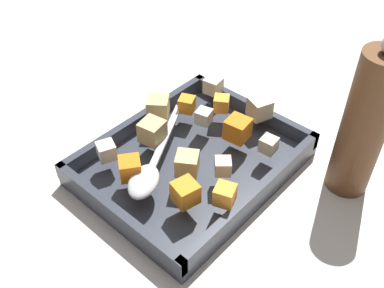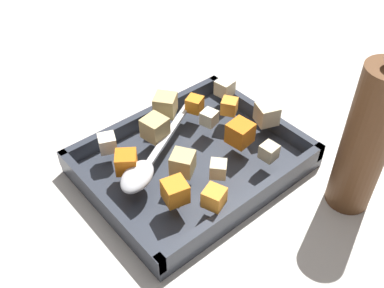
# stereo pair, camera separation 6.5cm
# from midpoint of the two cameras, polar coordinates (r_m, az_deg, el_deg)

# --- Properties ---
(ground_plane) EXTENTS (4.00, 4.00, 0.00)m
(ground_plane) POSITION_cam_midpoint_polar(r_m,az_deg,el_deg) (0.69, 2.16, -2.78)
(ground_plane) COLOR beige
(baking_dish) EXTENTS (0.31, 0.25, 0.04)m
(baking_dish) POSITION_cam_midpoint_polar(r_m,az_deg,el_deg) (0.68, 2.75, -2.58)
(baking_dish) COLOR #333842
(baking_dish) RESTS_ON ground_plane
(carrot_chunk_corner_ne) EXTENTS (0.04, 0.04, 0.03)m
(carrot_chunk_corner_ne) POSITION_cam_midpoint_polar(r_m,az_deg,el_deg) (0.58, 1.06, -6.23)
(carrot_chunk_corner_ne) COLOR orange
(carrot_chunk_corner_ne) RESTS_ON baking_dish
(carrot_chunk_heap_side) EXTENTS (0.03, 0.03, 0.03)m
(carrot_chunk_heap_side) POSITION_cam_midpoint_polar(r_m,az_deg,el_deg) (0.58, 6.09, -6.97)
(carrot_chunk_heap_side) COLOR orange
(carrot_chunk_heap_side) RESTS_ON baking_dish
(carrot_chunk_mid_left) EXTENTS (0.04, 0.04, 0.03)m
(carrot_chunk_mid_left) POSITION_cam_midpoint_polar(r_m,az_deg,el_deg) (0.67, 8.96, 1.28)
(carrot_chunk_mid_left) COLOR orange
(carrot_chunk_mid_left) RESTS_ON baking_dish
(carrot_chunk_back_center) EXTENTS (0.04, 0.04, 0.03)m
(carrot_chunk_back_center) POSITION_cam_midpoint_polar(r_m,az_deg,el_deg) (0.62, -5.44, -2.45)
(carrot_chunk_back_center) COLOR orange
(carrot_chunk_back_center) RESTS_ON baking_dish
(carrot_chunk_center) EXTENTS (0.03, 0.03, 0.02)m
(carrot_chunk_center) POSITION_cam_midpoint_polar(r_m,az_deg,el_deg) (0.72, 7.37, 4.71)
(carrot_chunk_center) COLOR orange
(carrot_chunk_center) RESTS_ON baking_dish
(carrot_chunk_near_left) EXTENTS (0.03, 0.03, 0.02)m
(carrot_chunk_near_left) POSITION_cam_midpoint_polar(r_m,az_deg,el_deg) (0.72, 2.92, 5.00)
(carrot_chunk_near_left) COLOR orange
(carrot_chunk_near_left) RESTS_ON baking_dish
(potato_chunk_rim_edge) EXTENTS (0.03, 0.03, 0.02)m
(potato_chunk_rim_edge) POSITION_cam_midpoint_polar(r_m,az_deg,el_deg) (0.70, 4.89, 3.26)
(potato_chunk_rim_edge) COLOR beige
(potato_chunk_rim_edge) RESTS_ON baking_dish
(potato_chunk_under_handle) EXTENTS (0.04, 0.04, 0.03)m
(potato_chunk_under_handle) POSITION_cam_midpoint_polar(r_m,az_deg,el_deg) (0.67, -2.00, 1.95)
(potato_chunk_under_handle) COLOR tan
(potato_chunk_under_handle) RESTS_ON baking_dish
(potato_chunk_corner_sw) EXTENTS (0.03, 0.03, 0.02)m
(potato_chunk_corner_sw) POSITION_cam_midpoint_polar(r_m,az_deg,el_deg) (0.62, 6.40, -3.33)
(potato_chunk_corner_sw) COLOR beige
(potato_chunk_corner_sw) RESTS_ON baking_dish
(potato_chunk_front_center) EXTENTS (0.03, 0.03, 0.03)m
(potato_chunk_front_center) POSITION_cam_midpoint_polar(r_m,az_deg,el_deg) (0.76, 6.66, 7.07)
(potato_chunk_front_center) COLOR beige
(potato_chunk_front_center) RESTS_ON baking_dish
(potato_chunk_far_right) EXTENTS (0.02, 0.02, 0.02)m
(potato_chunk_far_right) POSITION_cam_midpoint_polar(r_m,az_deg,el_deg) (0.65, 12.64, -1.09)
(potato_chunk_far_right) COLOR beige
(potato_chunk_far_right) RESTS_ON baking_dish
(potato_chunk_mid_right) EXTENTS (0.05, 0.05, 0.03)m
(potato_chunk_mid_right) POSITION_cam_midpoint_polar(r_m,az_deg,el_deg) (0.71, -0.82, 4.92)
(potato_chunk_mid_right) COLOR tan
(potato_chunk_mid_right) RESTS_ON baking_dish
(potato_chunk_corner_nw) EXTENTS (0.04, 0.04, 0.03)m
(potato_chunk_corner_nw) POSITION_cam_midpoint_polar(r_m,az_deg,el_deg) (0.71, 12.15, 3.69)
(potato_chunk_corner_nw) COLOR beige
(potato_chunk_corner_nw) RESTS_ON baking_dish
(potato_chunk_near_right) EXTENTS (0.04, 0.04, 0.03)m
(potato_chunk_near_right) POSITION_cam_midpoint_polar(r_m,az_deg,el_deg) (0.61, 1.83, -2.58)
(potato_chunk_near_right) COLOR tan
(potato_chunk_near_right) RESTS_ON baking_dish
(parsnip_chunk_near_spoon) EXTENTS (0.03, 0.03, 0.02)m
(parsnip_chunk_near_spoon) POSITION_cam_midpoint_polar(r_m,az_deg,el_deg) (0.66, -8.00, 0.00)
(parsnip_chunk_near_spoon) COLOR silver
(parsnip_chunk_near_spoon) RESTS_ON baking_dish
(serving_spoon) EXTENTS (0.20, 0.12, 0.02)m
(serving_spoon) POSITION_cam_midpoint_polar(r_m,az_deg,el_deg) (0.61, -3.43, -3.51)
(serving_spoon) COLOR silver
(serving_spoon) RESTS_ON baking_dish
(pepper_mill) EXTENTS (0.06, 0.06, 0.24)m
(pepper_mill) POSITION_cam_midpoint_polar(r_m,az_deg,el_deg) (0.62, 24.24, 0.26)
(pepper_mill) COLOR brown
(pepper_mill) RESTS_ON ground_plane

